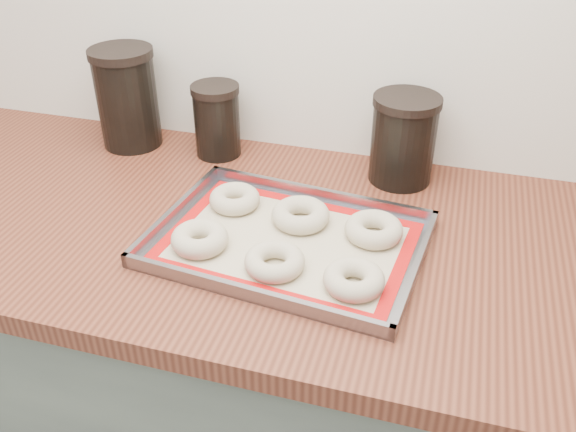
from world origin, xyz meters
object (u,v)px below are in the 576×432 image
(bagel_back_mid, at_px, (301,215))
(bagel_back_right, at_px, (374,229))
(canister_mid, at_px, (217,120))
(canister_left, at_px, (127,98))
(baking_tray, at_px, (288,241))
(canister_right, at_px, (403,139))
(bagel_front_left, at_px, (200,239))
(bagel_front_mid, at_px, (275,261))
(bagel_back_left, at_px, (235,199))
(bagel_front_right, at_px, (354,279))

(bagel_back_mid, xyz_separation_m, bagel_back_right, (0.14, -0.01, -0.00))
(bagel_back_right, height_order, canister_mid, canister_mid)
(canister_left, bearing_deg, bagel_back_mid, -25.66)
(baking_tray, bearing_deg, bagel_back_mid, 85.66)
(canister_left, distance_m, canister_right, 0.61)
(baking_tray, xyz_separation_m, bagel_back_right, (0.14, 0.06, 0.01))
(canister_left, bearing_deg, bagel_front_left, -47.72)
(bagel_back_mid, relative_size, canister_right, 0.59)
(bagel_back_mid, height_order, canister_right, canister_right)
(bagel_front_mid, distance_m, bagel_back_mid, 0.14)
(bagel_back_left, bearing_deg, bagel_back_right, -6.25)
(canister_right, bearing_deg, bagel_back_mid, -124.36)
(baking_tray, relative_size, bagel_back_mid, 4.65)
(baking_tray, height_order, bagel_front_right, bagel_front_right)
(bagel_front_right, height_order, bagel_back_mid, same)
(bagel_back_left, height_order, bagel_back_right, bagel_back_right)
(baking_tray, distance_m, canister_mid, 0.39)
(bagel_back_right, distance_m, canister_mid, 0.45)
(bagel_front_right, bearing_deg, bagel_back_right, 87.01)
(bagel_front_mid, height_order, canister_right, canister_right)
(baking_tray, xyz_separation_m, bagel_front_mid, (-0.00, -0.08, 0.01))
(bagel_front_left, bearing_deg, bagel_back_right, 21.53)
(bagel_back_left, distance_m, canister_mid, 0.24)
(bagel_back_right, bearing_deg, bagel_front_mid, -136.38)
(bagel_front_mid, relative_size, bagel_front_right, 1.02)
(bagel_back_right, xyz_separation_m, canister_left, (-0.59, 0.23, 0.09))
(bagel_front_mid, height_order, bagel_back_left, bagel_back_left)
(baking_tray, height_order, bagel_front_mid, bagel_front_mid)
(bagel_back_right, bearing_deg, bagel_back_mid, 176.12)
(baking_tray, bearing_deg, bagel_front_left, -158.79)
(bagel_back_mid, xyz_separation_m, canister_right, (0.15, 0.22, 0.07))
(bagel_front_right, distance_m, bagel_back_mid, 0.20)
(canister_left, bearing_deg, bagel_back_right, -21.10)
(canister_left, height_order, canister_mid, canister_left)
(canister_mid, bearing_deg, bagel_front_mid, -56.60)
(bagel_front_mid, xyz_separation_m, bagel_back_left, (-0.13, 0.16, 0.00))
(bagel_front_left, xyz_separation_m, canister_right, (0.30, 0.34, 0.07))
(bagel_back_right, height_order, canister_left, canister_left)
(bagel_front_right, height_order, canister_mid, canister_mid)
(bagel_front_right, bearing_deg, bagel_back_mid, 129.63)
(bagel_back_mid, relative_size, canister_left, 0.48)
(bagel_back_mid, bearing_deg, bagel_back_right, -3.88)
(baking_tray, xyz_separation_m, bagel_back_mid, (0.00, 0.07, 0.01))
(bagel_back_left, bearing_deg, baking_tray, -33.48)
(bagel_front_right, height_order, canister_right, canister_right)
(bagel_back_right, bearing_deg, baking_tray, -158.15)
(bagel_front_left, bearing_deg, canister_left, 132.28)
(canister_right, bearing_deg, bagel_back_left, -144.92)
(bagel_back_right, relative_size, canister_left, 0.47)
(bagel_front_left, height_order, bagel_front_mid, bagel_front_left)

